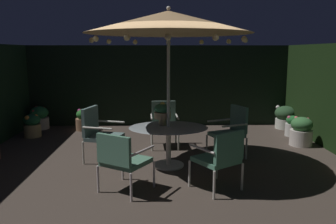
{
  "coord_description": "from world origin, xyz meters",
  "views": [
    {
      "loc": [
        0.01,
        -5.64,
        2.06
      ],
      "look_at": [
        0.18,
        0.47,
        0.95
      ],
      "focal_mm": 35.74,
      "sensor_mm": 36.0,
      "label": 1
    }
  ],
  "objects_px": {
    "potted_plant_right_far": "(39,118)",
    "potted_plant_back_right": "(285,117)",
    "patio_umbrella": "(168,22)",
    "potted_plant_back_center": "(32,125)",
    "potted_plant_left_far": "(301,131)",
    "patio_dining_table": "(168,135)",
    "potted_plant_right_near": "(84,120)",
    "patio_chair_northeast": "(99,131)",
    "patio_chair_east": "(122,158)",
    "patio_chair_south": "(231,129)",
    "potted_plant_back_left": "(292,126)",
    "patio_chair_north": "(164,121)",
    "centerpiece_planter": "(162,112)",
    "patio_chair_southeast": "(221,156)"
  },
  "relations": [
    {
      "from": "potted_plant_left_far",
      "to": "patio_chair_north",
      "type": "bearing_deg",
      "value": 178.58
    },
    {
      "from": "patio_chair_south",
      "to": "centerpiece_planter",
      "type": "bearing_deg",
      "value": -164.58
    },
    {
      "from": "potted_plant_right_far",
      "to": "potted_plant_right_near",
      "type": "height_order",
      "value": "potted_plant_right_far"
    },
    {
      "from": "centerpiece_planter",
      "to": "patio_chair_south",
      "type": "height_order",
      "value": "centerpiece_planter"
    },
    {
      "from": "potted_plant_left_far",
      "to": "patio_chair_southeast",
      "type": "bearing_deg",
      "value": -133.06
    },
    {
      "from": "patio_chair_north",
      "to": "potted_plant_back_center",
      "type": "distance_m",
      "value": 3.33
    },
    {
      "from": "patio_dining_table",
      "to": "patio_umbrella",
      "type": "xyz_separation_m",
      "value": [
        0.0,
        -0.0,
        1.97
      ]
    },
    {
      "from": "patio_chair_northeast",
      "to": "patio_chair_south",
      "type": "bearing_deg",
      "value": 3.28
    },
    {
      "from": "potted_plant_right_far",
      "to": "potted_plant_back_right",
      "type": "xyz_separation_m",
      "value": [
        6.66,
        -0.14,
        0.01
      ]
    },
    {
      "from": "patio_chair_southeast",
      "to": "patio_chair_north",
      "type": "bearing_deg",
      "value": 107.86
    },
    {
      "from": "patio_chair_north",
      "to": "centerpiece_planter",
      "type": "bearing_deg",
      "value": -92.24
    },
    {
      "from": "potted_plant_right_far",
      "to": "potted_plant_back_right",
      "type": "height_order",
      "value": "potted_plant_back_right"
    },
    {
      "from": "patio_umbrella",
      "to": "potted_plant_back_center",
      "type": "bearing_deg",
      "value": 146.01
    },
    {
      "from": "patio_chair_north",
      "to": "patio_chair_northeast",
      "type": "distance_m",
      "value": 1.6
    },
    {
      "from": "patio_chair_northeast",
      "to": "potted_plant_back_right",
      "type": "distance_m",
      "value": 5.25
    },
    {
      "from": "patio_chair_northeast",
      "to": "potted_plant_right_near",
      "type": "xyz_separation_m",
      "value": [
        -0.84,
        2.54,
        -0.3
      ]
    },
    {
      "from": "centerpiece_planter",
      "to": "patio_chair_northeast",
      "type": "relative_size",
      "value": 0.42
    },
    {
      "from": "patio_dining_table",
      "to": "potted_plant_right_near",
      "type": "bearing_deg",
      "value": 126.47
    },
    {
      "from": "patio_chair_south",
      "to": "potted_plant_back_left",
      "type": "xyz_separation_m",
      "value": [
        1.87,
        1.61,
        -0.31
      ]
    },
    {
      "from": "patio_chair_northeast",
      "to": "patio_chair_southeast",
      "type": "relative_size",
      "value": 1.09
    },
    {
      "from": "patio_chair_southeast",
      "to": "potted_plant_right_far",
      "type": "height_order",
      "value": "patio_chair_southeast"
    },
    {
      "from": "patio_chair_northeast",
      "to": "potted_plant_back_center",
      "type": "bearing_deg",
      "value": 136.87
    },
    {
      "from": "patio_chair_northeast",
      "to": "potted_plant_right_far",
      "type": "relative_size",
      "value": 1.69
    },
    {
      "from": "patio_chair_south",
      "to": "potted_plant_right_far",
      "type": "height_order",
      "value": "patio_chair_south"
    },
    {
      "from": "patio_chair_east",
      "to": "potted_plant_back_right",
      "type": "bearing_deg",
      "value": 45.85
    },
    {
      "from": "potted_plant_back_center",
      "to": "potted_plant_left_far",
      "type": "bearing_deg",
      "value": -8.39
    },
    {
      "from": "patio_chair_southeast",
      "to": "potted_plant_right_near",
      "type": "distance_m",
      "value": 4.98
    },
    {
      "from": "patio_umbrella",
      "to": "potted_plant_back_right",
      "type": "distance_m",
      "value": 4.93
    },
    {
      "from": "patio_chair_south",
      "to": "potted_plant_right_far",
      "type": "distance_m",
      "value": 5.32
    },
    {
      "from": "patio_dining_table",
      "to": "potted_plant_right_far",
      "type": "bearing_deg",
      "value": 137.79
    },
    {
      "from": "centerpiece_planter",
      "to": "potted_plant_left_far",
      "type": "relative_size",
      "value": 0.67
    },
    {
      "from": "patio_chair_east",
      "to": "patio_chair_southeast",
      "type": "bearing_deg",
      "value": 0.77
    },
    {
      "from": "patio_chair_north",
      "to": "patio_chair_southeast",
      "type": "bearing_deg",
      "value": -72.14
    },
    {
      "from": "patio_dining_table",
      "to": "patio_umbrella",
      "type": "relative_size",
      "value": 0.5
    },
    {
      "from": "patio_chair_east",
      "to": "potted_plant_back_left",
      "type": "height_order",
      "value": "patio_chair_east"
    },
    {
      "from": "potted_plant_right_far",
      "to": "potted_plant_back_right",
      "type": "relative_size",
      "value": 0.99
    },
    {
      "from": "patio_chair_northeast",
      "to": "patio_dining_table",
      "type": "bearing_deg",
      "value": -15.76
    },
    {
      "from": "patio_dining_table",
      "to": "potted_plant_back_right",
      "type": "distance_m",
      "value": 4.4
    },
    {
      "from": "patio_chair_southeast",
      "to": "potted_plant_back_center",
      "type": "bearing_deg",
      "value": 140.32
    },
    {
      "from": "potted_plant_left_far",
      "to": "potted_plant_right_far",
      "type": "xyz_separation_m",
      "value": [
        -6.39,
        1.8,
        -0.01
      ]
    },
    {
      "from": "potted_plant_left_far",
      "to": "patio_chair_east",
      "type": "bearing_deg",
      "value": -146.79
    },
    {
      "from": "patio_chair_north",
      "to": "potted_plant_left_far",
      "type": "xyz_separation_m",
      "value": [
        3.05,
        -0.08,
        -0.23
      ]
    },
    {
      "from": "patio_umbrella",
      "to": "patio_chair_south",
      "type": "relative_size",
      "value": 2.84
    },
    {
      "from": "patio_chair_east",
      "to": "patio_chair_southeast",
      "type": "height_order",
      "value": "patio_chair_southeast"
    },
    {
      "from": "potted_plant_left_far",
      "to": "potted_plant_right_near",
      "type": "xyz_separation_m",
      "value": [
        -5.14,
        1.63,
        -0.04
      ]
    },
    {
      "from": "patio_chair_east",
      "to": "patio_chair_south",
      "type": "bearing_deg",
      "value": 40.14
    },
    {
      "from": "patio_chair_north",
      "to": "patio_chair_southeast",
      "type": "xyz_separation_m",
      "value": [
        0.8,
        -2.48,
        -0.0
      ]
    },
    {
      "from": "potted_plant_right_near",
      "to": "patio_umbrella",
      "type": "bearing_deg",
      "value": -53.53
    },
    {
      "from": "potted_plant_left_far",
      "to": "patio_chair_south",
      "type": "bearing_deg",
      "value": -156.23
    },
    {
      "from": "potted_plant_back_center",
      "to": "patio_chair_southeast",
      "type": "bearing_deg",
      "value": -39.68
    }
  ]
}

